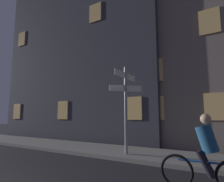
{
  "coord_description": "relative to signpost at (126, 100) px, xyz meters",
  "views": [
    {
      "loc": [
        4.67,
        -1.18,
        1.53
      ],
      "look_at": [
        0.69,
        5.14,
        2.55
      ],
      "focal_mm": 30.85,
      "sensor_mm": 36.0,
      "label": 1
    }
  ],
  "objects": [
    {
      "name": "signpost",
      "position": [
        0.0,
        0.0,
        0.0
      ],
      "size": [
        0.97,
        1.69,
        3.42
      ],
      "color": "gray",
      "rests_on": "sidewalk_kerb"
    },
    {
      "name": "building_left_block",
      "position": [
        -5.99,
        6.32,
        8.49
      ],
      "size": [
        13.02,
        7.94,
        21.37
      ],
      "color": "#383842",
      "rests_on": "ground_plane"
    },
    {
      "name": "sidewalk_kerb",
      "position": [
        -1.06,
        0.6,
        -2.13
      ],
      "size": [
        40.0,
        2.61,
        0.14
      ],
      "primitive_type": "cube",
      "color": "gray",
      "rests_on": "ground_plane"
    },
    {
      "name": "building_right_block",
      "position": [
        2.95,
        7.53,
        5.2
      ],
      "size": [
        13.57,
        9.62,
        14.79
      ],
      "color": "slate",
      "rests_on": "ground_plane"
    },
    {
      "name": "cyclist",
      "position": [
        3.04,
        -2.21,
        -1.45
      ],
      "size": [
        1.82,
        0.32,
        1.61
      ],
      "color": "black",
      "rests_on": "ground_plane"
    }
  ]
}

